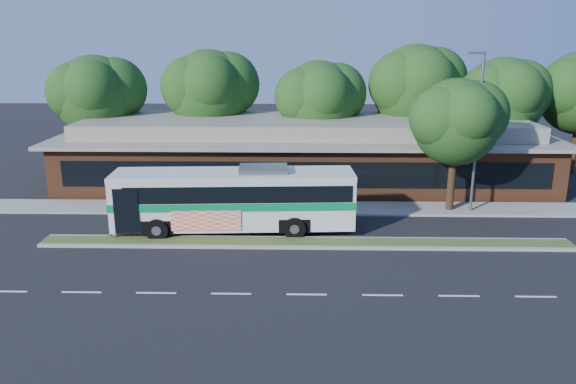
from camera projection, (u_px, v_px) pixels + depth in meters
name	position (u px, v px, depth m)	size (l,w,h in m)	color
ground	(306.00, 248.00, 27.01)	(120.00, 120.00, 0.00)	black
median_strip	(306.00, 243.00, 27.57)	(26.00, 1.10, 0.15)	#3F4F21
sidewalk	(305.00, 208.00, 33.16)	(44.00, 2.60, 0.12)	gray
parking_lot	(32.00, 191.00, 37.03)	(14.00, 12.00, 0.01)	black
plaza_building	(304.00, 152.00, 38.95)	(33.20, 11.20, 4.45)	brown
lamp_post	(477.00, 128.00, 31.27)	(0.93, 0.18, 9.07)	slate
tree_bg_a	(102.00, 94.00, 40.33)	(6.47, 5.80, 8.63)	black
tree_bg_b	(215.00, 89.00, 41.05)	(6.69, 6.00, 9.00)	black
tree_bg_c	(324.00, 98.00, 40.06)	(6.24, 5.60, 8.26)	black
tree_bg_d	(421.00, 85.00, 40.66)	(6.91, 6.20, 9.37)	black
tree_bg_e	(508.00, 96.00, 39.74)	(6.47, 5.80, 8.50)	black
transit_bus	(235.00, 196.00, 28.93)	(12.50, 3.39, 3.47)	silver
sedan	(101.00, 185.00, 36.13)	(1.75, 4.29, 1.25)	silver
sidewalk_tree	(462.00, 120.00, 31.47)	(5.45, 4.89, 7.67)	black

